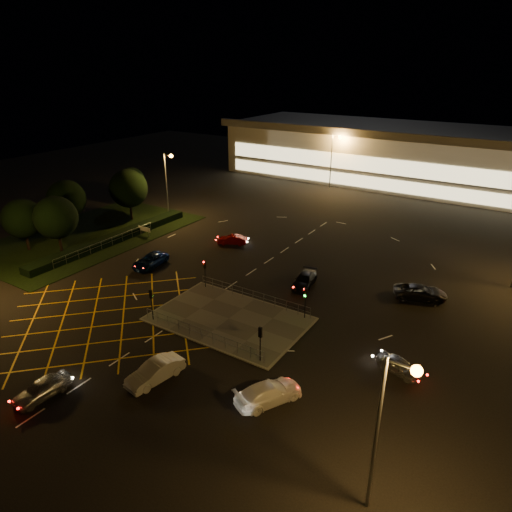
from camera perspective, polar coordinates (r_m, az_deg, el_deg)
The scene contains 25 objects.
ground at distance 46.42m, azimuth -3.95°, elevation -6.16°, with size 180.00×180.00×0.00m, color black.
pedestrian_island at distance 43.97m, azimuth -3.38°, elevation -7.86°, with size 14.00×9.00×0.12m, color #4C4944.
grass_verge at distance 68.73m, azimuth -20.07°, elevation 2.52°, with size 18.00×30.00×0.08m, color black.
hedge at distance 64.84m, azimuth -17.37°, elevation 2.10°, with size 2.00×26.00×1.00m, color black.
supermarket at distance 98.89m, azimuth 18.15°, elevation 12.00°, with size 72.00×26.50×10.50m.
streetlight_se at distance 24.75m, azimuth 16.17°, elevation -18.77°, with size 1.78×0.56×10.03m.
streetlight_nw at distance 71.33m, azimuth -10.96°, elevation 9.74°, with size 1.78×0.56×10.03m.
streetlight_far_left at distance 88.65m, azimuth 9.69°, elevation 12.44°, with size 1.78×0.56×10.03m.
signal_sw at distance 43.73m, azimuth -12.97°, elevation -5.18°, with size 0.28×0.30×3.15m.
signal_se at distance 37.09m, azimuth 0.54°, elevation -10.10°, with size 0.28×0.30×3.15m.
signal_nw at distance 48.95m, azimuth -6.43°, elevation -1.51°, with size 0.28×0.30×3.15m.
signal_ne at distance 43.12m, azimuth 6.20°, elevation -5.11°, with size 0.28×0.30×3.15m.
tree_a at distance 64.90m, azimuth -27.16°, elevation 4.17°, with size 5.04×5.04×6.86m.
tree_b at distance 70.50m, azimuth -22.61°, elevation 6.59°, with size 5.40×5.40×7.35m.
tree_c at distance 72.12m, azimuth -15.65°, elevation 8.13°, with size 5.76×5.76×7.84m.
tree_d at distance 80.57m, azimuth -15.37°, elevation 9.01°, with size 4.68×4.68×6.37m.
tree_e at distance 62.51m, azimuth -23.75°, elevation 4.42°, with size 5.40×5.40×7.35m.
car_near_silver at distance 38.02m, azimuth -25.19°, elevation -14.77°, with size 1.70×4.21×1.44m, color silver.
car_queue_white at distance 36.92m, azimuth -12.49°, elevation -13.93°, with size 1.65×4.75×1.56m, color #BABABA.
car_left_blue at distance 55.94m, azimuth -13.09°, elevation -0.58°, with size 2.35×5.10×1.42m, color #0C1E4D.
car_far_dkgrey at distance 50.11m, azimuth 6.09°, elevation -3.00°, with size 1.93×4.75×1.38m, color black.
car_right_silver at distance 38.63m, azimuth 17.44°, elevation -12.93°, with size 1.49×3.72×1.27m, color #A1A3A8.
car_circ_red at distance 61.22m, azimuth -3.00°, elevation 2.05°, with size 1.34×3.83×1.26m, color maroon.
car_east_grey at distance 50.15m, azimuth 19.85°, elevation -4.28°, with size 2.46×5.33×1.48m, color black.
car_approach_white at distance 34.29m, azimuth 1.59°, elevation -16.70°, with size 2.09×5.15×1.49m, color white.
Camera 1 is at (24.36, -32.28, 22.78)m, focal length 32.00 mm.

